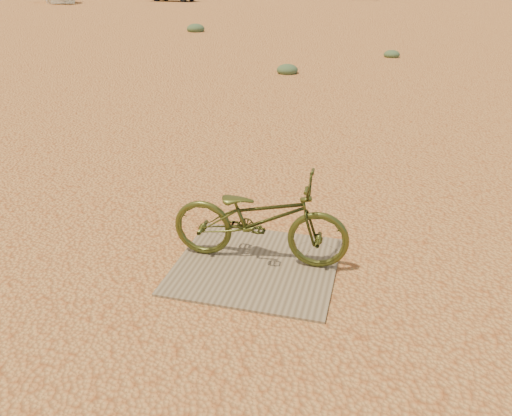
# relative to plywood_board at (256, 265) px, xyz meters

# --- Properties ---
(ground) EXTENTS (120.00, 120.00, 0.00)m
(ground) POSITION_rel_plywood_board_xyz_m (0.00, -0.38, -0.01)
(ground) COLOR tan
(ground) RESTS_ON ground
(plywood_board) EXTENTS (1.37, 1.28, 0.02)m
(plywood_board) POSITION_rel_plywood_board_xyz_m (0.00, 0.00, 0.00)
(plywood_board) COLOR #7F7058
(plywood_board) RESTS_ON ground
(bicycle) EXTENTS (1.56, 0.60, 0.81)m
(bicycle) POSITION_rel_plywood_board_xyz_m (0.01, 0.09, 0.41)
(bicycle) COLOR #3C441A
(bicycle) RESTS_ON plywood_board
(kale_a) EXTENTS (0.53, 0.53, 0.29)m
(kale_a) POSITION_rel_plywood_board_xyz_m (-1.52, 8.91, -0.01)
(kale_a) COLOR #4D6848
(kale_a) RESTS_ON ground
(kale_b) EXTENTS (0.47, 0.47, 0.26)m
(kale_b) POSITION_rel_plywood_board_xyz_m (0.97, 12.22, -0.01)
(kale_b) COLOR #4D6848
(kale_b) RESTS_ON ground
(kale_c) EXTENTS (0.74, 0.74, 0.41)m
(kale_c) POSITION_rel_plywood_board_xyz_m (-7.07, 17.10, -0.01)
(kale_c) COLOR #4D6848
(kale_c) RESTS_ON ground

